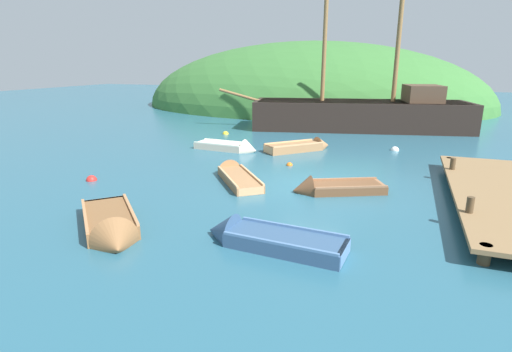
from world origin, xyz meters
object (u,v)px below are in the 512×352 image
Objects in this scene: rowboat_portside at (111,228)px; rowboat_center at (302,148)px; sailing_ship at (361,119)px; buoy_red at (92,180)px; rowboat_near_dock at (235,177)px; buoy_white at (395,150)px; rowboat_outer_right at (331,190)px; rowboat_far at (231,148)px; buoy_yellow at (226,134)px; rowboat_outer_left at (264,240)px; buoy_orange at (289,165)px.

rowboat_center is (2.23, 12.23, 0.01)m from rowboat_portside.
sailing_ship is 41.41× the size of buoy_red.
rowboat_near_dock reaches higher than buoy_white.
rowboat_outer_right reaches higher than buoy_white.
rowboat_far is 5.02m from buoy_yellow.
rowboat_outer_left is 1.10× the size of rowboat_outer_right.
rowboat_portside reaches higher than buoy_yellow.
rowboat_near_dock is (1.06, 6.03, -0.04)m from rowboat_portside.
rowboat_portside is 0.92× the size of rowboat_near_dock.
buoy_red is (-4.15, 3.83, -0.13)m from rowboat_portside.
rowboat_far is 4.35m from buoy_orange.
buoy_yellow is 11.57m from buoy_red.
buoy_red is 8.34m from buoy_orange.
rowboat_outer_left is 9.41× the size of buoy_yellow.
rowboat_outer_left is 4.19m from rowboat_portside.
sailing_ship is at bearing 64.32° from rowboat_far.
buoy_white is (5.79, 7.88, -0.09)m from rowboat_near_dock.
rowboat_portside is at bearing 65.44° from sailing_ship.
rowboat_center is (1.17, 6.20, 0.06)m from rowboat_near_dock.
rowboat_far is 8.61× the size of buoy_red.
buoy_yellow is 0.96× the size of buoy_red.
rowboat_center is 10.55m from buoy_red.
rowboat_near_dock is at bearing -147.12° from rowboat_center.
buoy_red is 1.45× the size of buoy_orange.
rowboat_center is 7.96× the size of buoy_white.
rowboat_near_dock is (-3.29, -14.45, -0.65)m from sailing_ship.
sailing_ship is 4.81× the size of rowboat_far.
rowboat_portside reaches higher than rowboat_outer_right.
rowboat_portside is 8.44× the size of buoy_yellow.
rowboat_far reaches higher than buoy_red.
rowboat_outer_right is 11.97× the size of buoy_orange.
rowboat_outer_right is at bearing 79.71° from sailing_ship.
rowboat_near_dock is 3.19m from buoy_orange.
rowboat_portside is (-4.36, -20.48, -0.61)m from sailing_ship.
sailing_ship reaches higher than buoy_white.
rowboat_outer_right is 7.11m from rowboat_center.
buoy_orange is at bearing 68.35° from sailing_ship.
buoy_red is at bearing -106.59° from rowboat_far.
rowboat_portside is at bearing -42.73° from buoy_red.
rowboat_near_dock is at bearing -31.03° from rowboat_outer_right.
buoy_red is 14.92m from buoy_white.
rowboat_outer_right is (0.58, -14.82, -0.65)m from sailing_ship.
rowboat_near_dock is 9.78m from buoy_white.
rowboat_outer_right reaches higher than buoy_orange.
rowboat_center reaches higher than rowboat_outer_right.
rowboat_far is at bearing 46.67° from sailing_ship.
rowboat_outer_left reaches higher than rowboat_outer_right.
rowboat_center is (3.55, 1.28, 0.04)m from rowboat_far.
rowboat_far is 0.98× the size of rowboat_near_dock.
rowboat_far is (-5.44, 10.19, -0.01)m from rowboat_outer_left.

